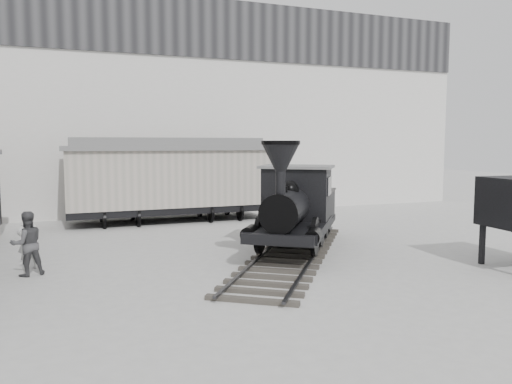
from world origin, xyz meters
name	(u,v)px	position (x,y,z in m)	size (l,w,h in m)	color
ground	(289,286)	(0.00, 0.00, 0.00)	(90.00, 90.00, 0.00)	#9E9E9B
north_wall	(172,107)	(0.00, 14.98, 5.55)	(34.00, 2.51, 11.00)	silver
locomotive	(295,212)	(1.89, 3.68, 1.34)	(7.74, 9.69, 3.63)	#34302A
boxcar	(170,178)	(-0.76, 11.68, 2.05)	(9.57, 3.05, 3.91)	black
visitor_a	(28,241)	(-6.37, 4.25, 0.83)	(0.61, 0.40, 1.66)	beige
visitor_b	(27,244)	(-6.35, 3.47, 0.90)	(0.87, 0.68, 1.80)	#434345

